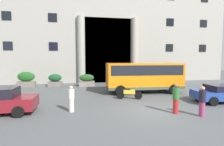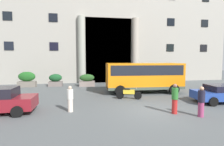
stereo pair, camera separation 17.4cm
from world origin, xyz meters
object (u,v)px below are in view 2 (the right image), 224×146
(orange_minibus, at_px, (144,75))
(hedge_planter_east, at_px, (56,80))
(scooter_by_planter, at_px, (209,91))
(bus_stop_sign, at_px, (181,74))
(hedge_planter_far_east, at_px, (172,77))
(parked_estate_mid, at_px, (224,93))
(pedestrian_man_red_shirt, at_px, (201,102))
(hedge_planter_entrance_left, at_px, (27,80))
(pedestrian_man_crossing, at_px, (70,99))
(motorcycle_near_kerb, at_px, (128,93))
(pedestrian_woman_with_bag, at_px, (175,99))
(hedge_planter_entrance_right, at_px, (87,80))
(hedge_planter_far_west, at_px, (147,79))

(orange_minibus, xyz_separation_m, hedge_planter_east, (-8.76, 5.36, -0.97))
(orange_minibus, distance_m, scooter_by_planter, 5.59)
(bus_stop_sign, bearing_deg, hedge_planter_far_east, 75.46)
(bus_stop_sign, distance_m, hedge_planter_far_east, 3.49)
(hedge_planter_east, height_order, hedge_planter_far_east, hedge_planter_far_east)
(parked_estate_mid, relative_size, pedestrian_man_red_shirt, 2.63)
(orange_minibus, xyz_separation_m, hedge_planter_entrance_left, (-11.82, 5.23, -0.81))
(pedestrian_man_crossing, distance_m, pedestrian_man_red_shirt, 7.36)
(motorcycle_near_kerb, relative_size, pedestrian_woman_with_bag, 1.13)
(hedge_planter_entrance_left, distance_m, motorcycle_near_kerb, 12.33)
(bus_stop_sign, distance_m, pedestrian_man_crossing, 13.23)
(orange_minibus, xyz_separation_m, pedestrian_man_crossing, (-6.33, -4.89, -0.87))
(parked_estate_mid, xyz_separation_m, pedestrian_man_crossing, (-10.78, -0.44, 0.10))
(hedge_planter_east, height_order, hedge_planter_entrance_right, hedge_planter_east)
(scooter_by_planter, bearing_deg, bus_stop_sign, 76.90)
(orange_minibus, height_order, pedestrian_man_red_shirt, orange_minibus)
(hedge_planter_far_west, relative_size, pedestrian_woman_with_bag, 1.01)
(hedge_planter_far_west, relative_size, pedestrian_man_red_shirt, 1.05)
(parked_estate_mid, bearing_deg, motorcycle_near_kerb, 166.53)
(hedge_planter_entrance_right, distance_m, parked_estate_mid, 13.21)
(pedestrian_woman_with_bag, height_order, pedestrian_man_red_shirt, pedestrian_woman_with_bag)
(parked_estate_mid, height_order, motorcycle_near_kerb, parked_estate_mid)
(scooter_by_planter, xyz_separation_m, motorcycle_near_kerb, (-7.05, -0.05, 0.00))
(bus_stop_sign, relative_size, pedestrian_man_red_shirt, 1.45)
(motorcycle_near_kerb, xyz_separation_m, pedestrian_man_red_shirt, (2.83, -4.62, 0.38))
(hedge_planter_entrance_right, distance_m, hedge_planter_far_west, 7.50)
(parked_estate_mid, xyz_separation_m, scooter_by_planter, (0.50, 2.16, -0.22))
(hedge_planter_entrance_right, relative_size, scooter_by_planter, 0.91)
(scooter_by_planter, bearing_deg, parked_estate_mid, -116.36)
(parked_estate_mid, distance_m, scooter_by_planter, 2.23)
(hedge_planter_entrance_right, xyz_separation_m, motorcycle_near_kerb, (3.06, -6.96, -0.22))
(orange_minibus, distance_m, hedge_planter_entrance_right, 6.99)
(hedge_planter_far_east, height_order, pedestrian_man_red_shirt, pedestrian_man_red_shirt)
(hedge_planter_east, height_order, motorcycle_near_kerb, hedge_planter_east)
(orange_minibus, bearing_deg, parked_estate_mid, -42.54)
(hedge_planter_entrance_right, distance_m, pedestrian_woman_with_bag, 11.85)
(orange_minibus, bearing_deg, hedge_planter_far_east, 44.81)
(hedge_planter_east, distance_m, pedestrian_man_crossing, 10.53)
(parked_estate_mid, bearing_deg, bus_stop_sign, 89.92)
(pedestrian_man_red_shirt, bearing_deg, orange_minibus, 112.53)
(orange_minibus, height_order, pedestrian_man_crossing, orange_minibus)
(hedge_planter_far_east, distance_m, pedestrian_man_crossing, 15.83)
(hedge_planter_far_east, relative_size, pedestrian_man_crossing, 1.16)
(orange_minibus, distance_m, hedge_planter_far_west, 5.78)
(pedestrian_woman_with_bag, bearing_deg, bus_stop_sign, -153.12)
(bus_stop_sign, xyz_separation_m, hedge_planter_far_east, (0.86, 3.30, -0.74))
(hedge_planter_entrance_right, bearing_deg, parked_estate_mid, -43.33)
(scooter_by_planter, bearing_deg, hedge_planter_entrance_right, 132.45)
(hedge_planter_far_west, relative_size, pedestrian_man_crossing, 1.12)
(hedge_planter_east, xyz_separation_m, pedestrian_man_red_shirt, (9.49, -12.33, 0.16))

